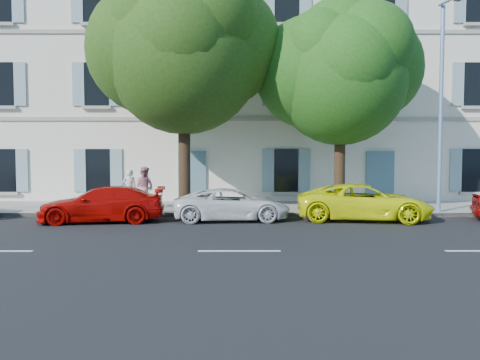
{
  "coord_description": "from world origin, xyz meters",
  "views": [
    {
      "loc": [
        -0.0,
        -15.2,
        2.34
      ],
      "look_at": [
        0.03,
        2.0,
        1.4
      ],
      "focal_mm": 35.0,
      "sensor_mm": 36.0,
      "label": 1
    }
  ],
  "objects_px": {
    "car_white_coupe": "(232,205)",
    "pedestrian_a": "(129,189)",
    "tree_left": "(184,57)",
    "pedestrian_b": "(144,188)",
    "car_yellow_supercar": "(364,202)",
    "car_red_coupe": "(102,204)",
    "street_lamp": "(443,95)",
    "tree_right": "(341,79)"
  },
  "relations": [
    {
      "from": "car_white_coupe",
      "to": "pedestrian_a",
      "type": "xyz_separation_m",
      "value": [
        -4.21,
        2.51,
        0.38
      ]
    },
    {
      "from": "tree_left",
      "to": "pedestrian_b",
      "type": "relative_size",
      "value": 5.39
    },
    {
      "from": "car_white_coupe",
      "to": "car_yellow_supercar",
      "type": "xyz_separation_m",
      "value": [
        4.69,
        0.05,
        0.08
      ]
    },
    {
      "from": "car_red_coupe",
      "to": "car_yellow_supercar",
      "type": "relative_size",
      "value": 0.91
    },
    {
      "from": "street_lamp",
      "to": "pedestrian_a",
      "type": "bearing_deg",
      "value": 173.65
    },
    {
      "from": "tree_left",
      "to": "pedestrian_a",
      "type": "height_order",
      "value": "tree_left"
    },
    {
      "from": "pedestrian_b",
      "to": "car_yellow_supercar",
      "type": "bearing_deg",
      "value": -171.7
    },
    {
      "from": "tree_left",
      "to": "pedestrian_a",
      "type": "bearing_deg",
      "value": 158.59
    },
    {
      "from": "car_red_coupe",
      "to": "pedestrian_a",
      "type": "xyz_separation_m",
      "value": [
        0.28,
        2.86,
        0.32
      ]
    },
    {
      "from": "car_red_coupe",
      "to": "car_yellow_supercar",
      "type": "bearing_deg",
      "value": 86.15
    },
    {
      "from": "car_yellow_supercar",
      "to": "tree_right",
      "type": "xyz_separation_m",
      "value": [
        -0.44,
        2.0,
        4.65
      ]
    },
    {
      "from": "pedestrian_b",
      "to": "street_lamp",
      "type": "bearing_deg",
      "value": -161.99
    },
    {
      "from": "car_white_coupe",
      "to": "pedestrian_b",
      "type": "relative_size",
      "value": 2.41
    },
    {
      "from": "street_lamp",
      "to": "pedestrian_a",
      "type": "distance_m",
      "value": 12.72
    },
    {
      "from": "car_yellow_supercar",
      "to": "tree_right",
      "type": "relative_size",
      "value": 0.58
    },
    {
      "from": "tree_left",
      "to": "pedestrian_b",
      "type": "height_order",
      "value": "tree_left"
    },
    {
      "from": "car_red_coupe",
      "to": "tree_left",
      "type": "relative_size",
      "value": 0.47
    },
    {
      "from": "car_white_coupe",
      "to": "street_lamp",
      "type": "relative_size",
      "value": 0.52
    },
    {
      "from": "car_yellow_supercar",
      "to": "pedestrian_b",
      "type": "distance_m",
      "value": 8.62
    },
    {
      "from": "car_red_coupe",
      "to": "tree_left",
      "type": "xyz_separation_m",
      "value": [
        2.63,
        1.94,
        5.43
      ]
    },
    {
      "from": "tree_right",
      "to": "street_lamp",
      "type": "distance_m",
      "value": 3.83
    },
    {
      "from": "car_yellow_supercar",
      "to": "street_lamp",
      "type": "bearing_deg",
      "value": -63.34
    },
    {
      "from": "car_white_coupe",
      "to": "street_lamp",
      "type": "xyz_separation_m",
      "value": [
        7.9,
        1.16,
        4.01
      ]
    },
    {
      "from": "car_red_coupe",
      "to": "car_yellow_supercar",
      "type": "height_order",
      "value": "car_yellow_supercar"
    },
    {
      "from": "car_yellow_supercar",
      "to": "pedestrian_b",
      "type": "height_order",
      "value": "pedestrian_b"
    },
    {
      "from": "car_yellow_supercar",
      "to": "pedestrian_b",
      "type": "relative_size",
      "value": 2.76
    },
    {
      "from": "pedestrian_a",
      "to": "tree_left",
      "type": "bearing_deg",
      "value": 140.84
    },
    {
      "from": "car_yellow_supercar",
      "to": "street_lamp",
      "type": "xyz_separation_m",
      "value": [
        3.21,
        1.11,
        3.93
      ]
    },
    {
      "from": "car_white_coupe",
      "to": "tree_right",
      "type": "relative_size",
      "value": 0.51
    },
    {
      "from": "tree_left",
      "to": "tree_right",
      "type": "distance_m",
      "value": 6.17
    },
    {
      "from": "tree_left",
      "to": "car_yellow_supercar",
      "type": "bearing_deg",
      "value": -13.18
    },
    {
      "from": "car_yellow_supercar",
      "to": "street_lamp",
      "type": "relative_size",
      "value": 0.6
    },
    {
      "from": "car_white_coupe",
      "to": "car_red_coupe",
      "type": "bearing_deg",
      "value": 90.76
    },
    {
      "from": "car_white_coupe",
      "to": "tree_left",
      "type": "xyz_separation_m",
      "value": [
        -1.86,
        1.59,
        5.48
      ]
    },
    {
      "from": "tree_left",
      "to": "tree_right",
      "type": "bearing_deg",
      "value": 4.4
    },
    {
      "from": "car_red_coupe",
      "to": "car_yellow_supercar",
      "type": "xyz_separation_m",
      "value": [
        9.18,
        0.41,
        0.03
      ]
    },
    {
      "from": "tree_right",
      "to": "pedestrian_a",
      "type": "height_order",
      "value": "tree_right"
    },
    {
      "from": "car_white_coupe",
      "to": "car_yellow_supercar",
      "type": "relative_size",
      "value": 0.87
    },
    {
      "from": "car_red_coupe",
      "to": "tree_right",
      "type": "bearing_deg",
      "value": 99.03
    },
    {
      "from": "car_red_coupe",
      "to": "pedestrian_b",
      "type": "relative_size",
      "value": 2.52
    },
    {
      "from": "pedestrian_b",
      "to": "car_red_coupe",
      "type": "bearing_deg",
      "value": 96.19
    },
    {
      "from": "car_yellow_supercar",
      "to": "street_lamp",
      "type": "height_order",
      "value": "street_lamp"
    }
  ]
}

